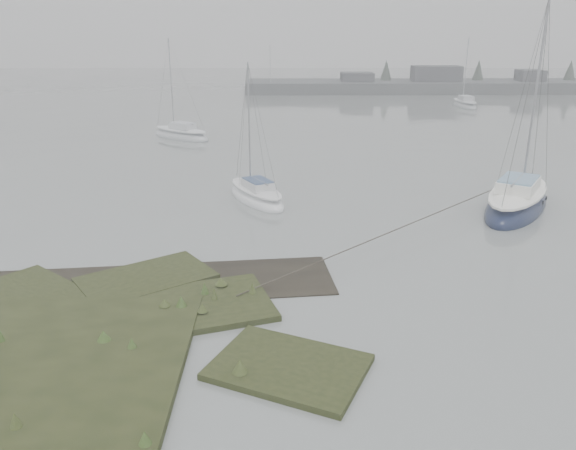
{
  "coord_description": "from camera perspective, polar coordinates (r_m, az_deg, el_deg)",
  "views": [
    {
      "loc": [
        0.34,
        -11.95,
        7.66
      ],
      "look_at": [
        0.55,
        4.81,
        1.8
      ],
      "focal_mm": 35.0,
      "sensor_mm": 36.0,
      "label": 1
    }
  ],
  "objects": [
    {
      "name": "sailboat_white",
      "position": [
        26.59,
        -3.24,
        2.97
      ],
      "size": [
        3.65,
        4.98,
        6.78
      ],
      "rotation": [
        0.0,
        0.0,
        0.49
      ],
      "color": "white",
      "rests_on": "ground"
    },
    {
      "name": "sailboat_main",
      "position": [
        27.18,
        22.22,
        2.1
      ],
      "size": [
        5.68,
        7.03,
        9.75
      ],
      "rotation": [
        0.0,
        0.0,
        -0.58
      ],
      "color": "#111934",
      "rests_on": "ground"
    },
    {
      "name": "far_shoreline",
      "position": [
        78.75,
        19.49,
        13.25
      ],
      "size": [
        60.0,
        8.0,
        4.15
      ],
      "color": "#4C4F51",
      "rests_on": "ground"
    },
    {
      "name": "ground",
      "position": [
        42.64,
        -1.18,
        8.92
      ],
      "size": [
        160.0,
        160.0,
        0.0
      ],
      "primitive_type": "plane",
      "color": "slate",
      "rests_on": "ground"
    },
    {
      "name": "sailboat_far_c",
      "position": [
        72.75,
        -1.4,
        13.38
      ],
      "size": [
        4.64,
        3.87,
        6.5
      ],
      "rotation": [
        0.0,
        0.0,
        0.96
      ],
      "color": "#B6BABF",
      "rests_on": "ground"
    },
    {
      "name": "sailboat_far_a",
      "position": [
        42.91,
        -10.81,
        8.97
      ],
      "size": [
        5.36,
        4.74,
        7.64
      ],
      "rotation": [
        0.0,
        0.0,
        0.91
      ],
      "color": "#B6BCC0",
      "rests_on": "ground"
    },
    {
      "name": "sailboat_far_b",
      "position": [
        62.52,
        17.5,
        11.59
      ],
      "size": [
        1.93,
        5.38,
        7.52
      ],
      "rotation": [
        0.0,
        0.0,
        0.03
      ],
      "color": "#A3A9AD",
      "rests_on": "ground"
    }
  ]
}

